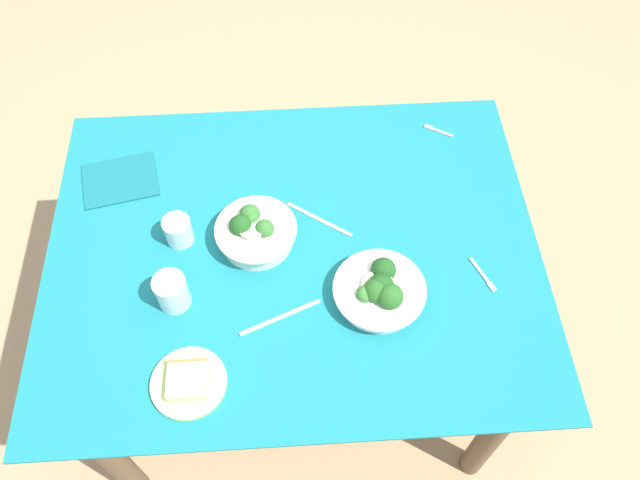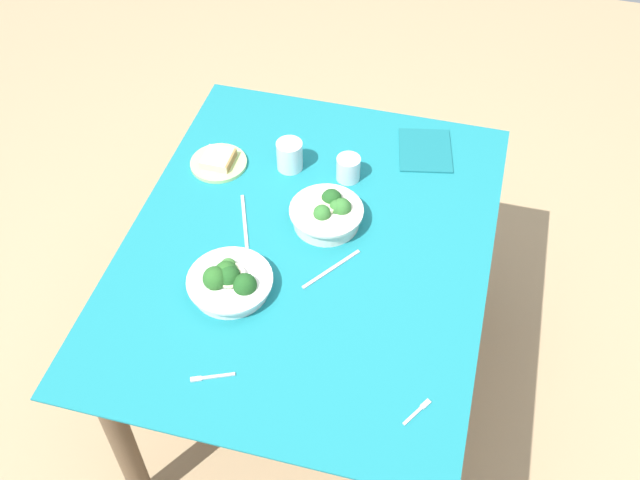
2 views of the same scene
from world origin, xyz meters
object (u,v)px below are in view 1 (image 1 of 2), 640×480
Objects in this scene: bread_side_plate at (188,381)px; fork_by_far_bowl at (483,276)px; table_knife_left at (319,219)px; napkin_folded_upper at (120,180)px; broccoli_bowl_far at (380,290)px; water_glass_center at (178,231)px; broccoli_bowl_near at (255,231)px; water_glass_side at (172,292)px; table_knife_right at (280,317)px; fork_by_near_bowl at (437,130)px.

bread_side_plate is 0.79m from fork_by_far_bowl.
napkin_folded_upper reaches higher than table_knife_left.
broccoli_bowl_far is 0.52m from bread_side_plate.
water_glass_center reaches higher than napkin_folded_upper.
broccoli_bowl_near reaches higher than broccoli_bowl_far.
napkin_folded_upper is at bearing -162.06° from table_knife_left.
water_glass_center is (0.04, -0.41, 0.03)m from bread_side_plate.
bread_side_plate is 0.23m from water_glass_side.
water_glass_side is at bearing 40.59° from broccoli_bowl_near.
napkin_folded_upper is at bearing -31.16° from broccoli_bowl_far.
broccoli_bowl_near is 0.27m from water_glass_side.
bread_side_plate is 0.42m from water_glass_center.
fork_by_far_bowl is (-0.75, -0.25, -0.01)m from bread_side_plate.
broccoli_bowl_far is 0.56m from water_glass_center.
fork_by_far_bowl is 0.51× the size of table_knife_left.
broccoli_bowl_near is 1.00× the size of table_knife_right.
table_knife_left is (-0.18, -0.05, -0.04)m from broccoli_bowl_near.
table_knife_right is at bearing 166.36° from water_glass_side.
broccoli_bowl_near is 0.20m from water_glass_center.
fork_by_far_bowl is at bearing -178.31° from water_glass_side.
table_knife_right is (-0.22, -0.16, -0.01)m from bread_side_plate.
table_knife_left is (-0.38, -0.04, -0.04)m from water_glass_center.
fork_by_near_bowl is 0.41× the size of table_knife_left.
broccoli_bowl_near reaches higher than water_glass_center.
table_knife_right is at bearing -103.88° from fork_by_far_bowl.
fork_by_far_bowl is (-0.28, -0.04, -0.03)m from broccoli_bowl_far.
broccoli_bowl_near is at bearing 176.04° from water_glass_center.
fork_by_far_bowl is (-0.80, -0.02, -0.05)m from water_glass_side.
broccoli_bowl_far is 2.96× the size of water_glass_center.
table_knife_left is at bearing -173.89° from water_glass_center.
bread_side_plate reaches higher than napkin_folded_upper.
bread_side_plate reaches higher than table_knife_right.
bread_side_plate is 0.82× the size of table_knife_right.
water_glass_center is 0.38m from table_knife_left.
water_glass_side is at bearing 89.26° from water_glass_center.
water_glass_side is 0.45m from table_knife_left.
napkin_folded_upper is (0.57, -0.17, 0.00)m from table_knife_left.
table_knife_left is 0.95× the size of table_knife_right.
water_glass_side reaches higher than water_glass_center.
broccoli_bowl_far is at bearing 147.86° from broccoli_bowl_near.
water_glass_side reaches higher than fork_by_far_bowl.
fork_by_far_bowl is 0.54m from table_knife_right.
table_knife_left is (0.14, -0.25, -0.03)m from broccoli_bowl_far.
water_glass_center is 0.38× the size of table_knife_left.
broccoli_bowl_far is 0.26m from table_knife_right.
water_glass_center is at bearing -22.21° from broccoli_bowl_far.
fork_by_far_bowl is (-0.80, 0.17, -0.04)m from water_glass_center.
table_knife_left is at bearing -162.67° from broccoli_bowl_near.
bread_side_plate is 0.56m from table_knife_left.
bread_side_plate reaches higher than table_knife_left.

